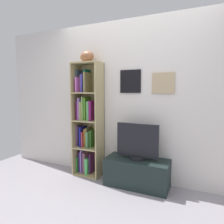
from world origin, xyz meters
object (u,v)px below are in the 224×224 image
object	(u,v)px
bookshelf	(87,123)
television	(137,142)
football	(87,57)
tv_stand	(137,172)

from	to	relation	value
bookshelf	television	xyz separation A→B (m)	(0.88, -0.09, -0.20)
bookshelf	football	bearing A→B (deg)	-42.24
football	television	world-z (taller)	football
television	football	bearing A→B (deg)	176.31
bookshelf	television	size ratio (longest dim) A/B	3.01
football	bookshelf	bearing A→B (deg)	137.76
football	tv_stand	bearing A→B (deg)	-3.77
football	tv_stand	world-z (taller)	football
tv_stand	television	size ratio (longest dim) A/B	1.50
bookshelf	tv_stand	bearing A→B (deg)	-5.74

